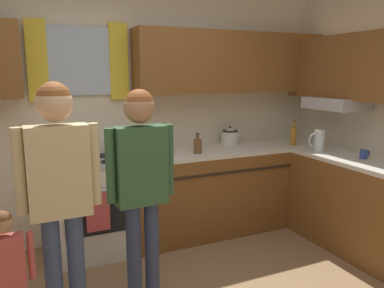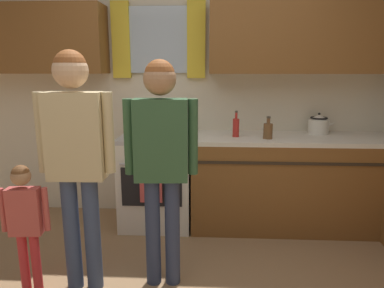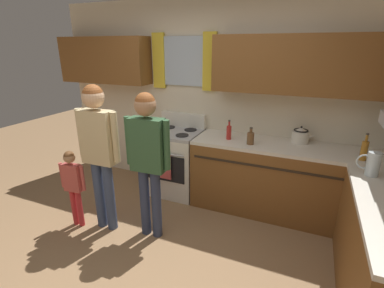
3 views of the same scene
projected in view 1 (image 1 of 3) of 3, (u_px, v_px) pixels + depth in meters
The scene contains 12 objects.
back_wall_unit at pixel (124, 93), 3.83m from camera, with size 4.60×0.42×2.60m.
kitchen_counter_run at pixel (282, 195), 3.96m from camera, with size 2.33×2.19×0.90m.
stove_oven at pixel (91, 205), 3.60m from camera, with size 0.67×0.67×1.10m.
bottle_sauce_red at pixel (168, 145), 3.77m from camera, with size 0.06×0.06×0.25m.
bottle_squat_brown at pixel (198, 146), 3.82m from camera, with size 0.08×0.08×0.21m.
bottle_oil_amber at pixel (293, 136), 4.24m from camera, with size 0.06×0.06×0.29m.
mug_cobalt_blue at pixel (364, 154), 3.59m from camera, with size 0.11×0.07×0.08m.
stovetop_kettle at pixel (230, 136), 4.29m from camera, with size 0.27×0.20×0.21m.
water_pitcher at pixel (319, 141), 3.91m from camera, with size 0.19×0.11×0.22m.
adult_holding_child at pixel (59, 181), 2.36m from camera, with size 0.51×0.22×1.65m.
adult_in_plaid at pixel (141, 174), 2.67m from camera, with size 0.50×0.22×1.59m.
small_child at pixel (6, 268), 2.22m from camera, with size 0.32×0.12×0.93m.
Camera 1 is at (-0.92, -1.98, 1.70)m, focal length 35.74 mm.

